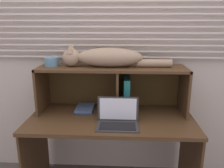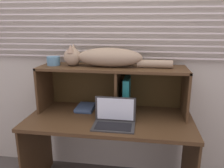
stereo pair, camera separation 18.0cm
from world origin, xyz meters
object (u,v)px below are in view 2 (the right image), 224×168
binder_upright (127,95)px  laptop (114,119)px  small_basket (53,61)px  cat (105,57)px  book_stack (86,108)px

binder_upright → laptop: bearing=-103.7°
binder_upright → small_basket: 0.73m
cat → laptop: size_ratio=2.89×
small_basket → binder_upright: bearing=0.0°
laptop → small_basket: size_ratio=2.80×
cat → binder_upright: cat is taller
cat → laptop: cat is taller
laptop → book_stack: laptop is taller
small_basket → laptop: bearing=-26.3°
laptop → small_basket: bearing=153.7°
cat → book_stack: 0.51m
laptop → book_stack: (-0.31, 0.29, -0.03)m
small_basket → cat: bearing=0.0°
cat → binder_upright: bearing=0.0°
laptop → cat: bearing=112.4°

